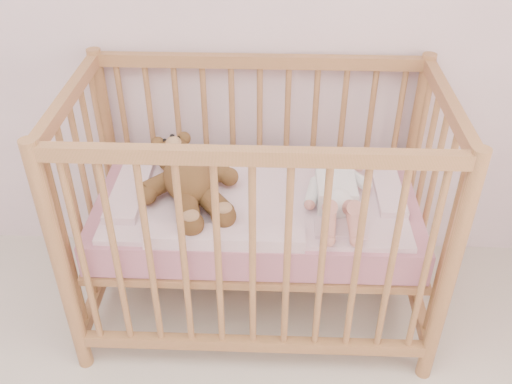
# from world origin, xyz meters

# --- Properties ---
(crib) EXTENTS (1.36, 0.76, 1.00)m
(crib) POSITION_xyz_m (0.44, 1.60, 0.50)
(crib) COLOR #B5764D
(crib) RESTS_ON floor
(mattress) EXTENTS (1.22, 0.62, 0.13)m
(mattress) POSITION_xyz_m (0.44, 1.60, 0.49)
(mattress) COLOR #CF8194
(mattress) RESTS_ON crib
(blanket) EXTENTS (1.10, 0.58, 0.06)m
(blanket) POSITION_xyz_m (0.44, 1.60, 0.56)
(blanket) COLOR pink
(blanket) RESTS_ON mattress
(baby) EXTENTS (0.27, 0.55, 0.13)m
(baby) POSITION_xyz_m (0.73, 1.58, 0.64)
(baby) COLOR white
(baby) RESTS_ON blanket
(teddy_bear) EXTENTS (0.60, 0.69, 0.16)m
(teddy_bear) POSITION_xyz_m (0.19, 1.58, 0.65)
(teddy_bear) COLOR brown
(teddy_bear) RESTS_ON blanket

